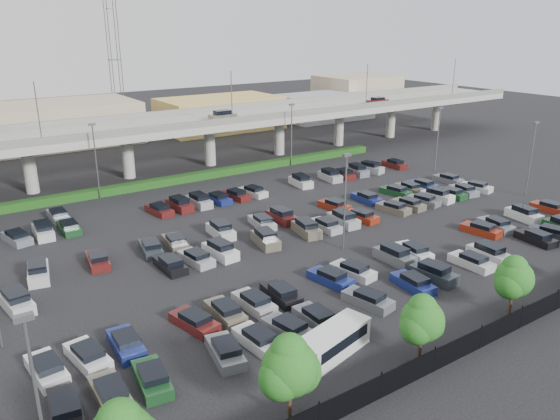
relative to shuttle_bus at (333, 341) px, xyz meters
name	(u,v)px	position (x,y,z in m)	size (l,w,h in m)	color
ground	(299,226)	(13.39, 22.50, -1.13)	(280.00, 280.00, 0.00)	black
overpass	(180,127)	(13.18, 54.47, 5.84)	(150.00, 13.00, 15.80)	gray
hedge	(202,175)	(13.39, 47.50, -0.58)	(66.00, 1.60, 1.10)	#134113
fence	(513,322)	(13.34, -5.50, -0.22)	(70.00, 0.10, 2.00)	black
tree_row	(506,282)	(14.10, -4.02, 2.39)	(65.07, 3.66, 5.94)	#332316
shuttle_bus	(333,341)	(0.00, 0.00, 0.00)	(6.78, 3.65, 2.07)	silver
parked_cars	(316,230)	(13.28, 19.13, -0.52)	(63.23, 41.69, 1.67)	black
light_poles	(259,177)	(9.27, 24.50, 5.11)	(66.90, 48.38, 10.30)	#535358
distant_buildings	(177,115)	(25.77, 84.32, 2.62)	(138.00, 24.00, 9.00)	gray
comm_tower	(114,57)	(17.39, 96.50, 14.48)	(2.40, 2.40, 30.00)	#535358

